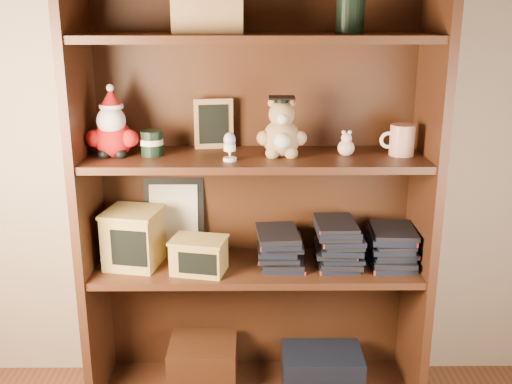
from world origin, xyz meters
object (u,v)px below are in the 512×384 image
bookcase (255,199)px  teacher_mug (401,140)px  grad_teddy_bear (282,133)px  treats_box (134,237)px

bookcase → teacher_mug: size_ratio=13.49×
grad_teddy_bear → teacher_mug: (0.41, 0.01, -0.03)m
treats_box → teacher_mug: bearing=0.1°
bookcase → teacher_mug: bearing=-5.8°
bookcase → grad_teddy_bear: 0.27m
bookcase → teacher_mug: bookcase is taller
grad_teddy_bear → teacher_mug: bearing=0.9°
teacher_mug → treats_box: teacher_mug is taller
grad_teddy_bear → treats_box: bearing=179.4°
grad_teddy_bear → treats_box: 0.64m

